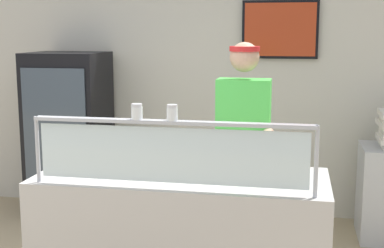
% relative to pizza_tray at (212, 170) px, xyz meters
% --- Properties ---
extents(shop_rear_unit, '(6.20, 0.13, 2.70)m').
position_rel_pizza_tray_xyz_m(shop_rear_unit, '(-0.17, 2.08, 0.39)').
color(shop_rear_unit, beige).
rests_on(shop_rear_unit, ground).
extents(serving_counter, '(1.80, 0.73, 0.95)m').
position_rel_pizza_tray_xyz_m(serving_counter, '(-0.18, -0.10, -0.49)').
color(serving_counter, '#BCB7B2').
rests_on(serving_counter, ground).
extents(sneeze_guard, '(1.63, 0.06, 0.40)m').
position_rel_pizza_tray_xyz_m(sneeze_guard, '(-0.18, -0.41, 0.24)').
color(sneeze_guard, '#B2B5BC').
rests_on(sneeze_guard, serving_counter).
extents(pizza_tray, '(0.41, 0.41, 0.04)m').
position_rel_pizza_tray_xyz_m(pizza_tray, '(0.00, 0.00, 0.00)').
color(pizza_tray, '#9EA0A8').
rests_on(pizza_tray, serving_counter).
extents(pizza_server, '(0.13, 0.29, 0.01)m').
position_rel_pizza_tray_xyz_m(pizza_server, '(-0.03, -0.02, 0.02)').
color(pizza_server, '#ADAFB7').
rests_on(pizza_server, pizza_tray).
extents(parmesan_shaker, '(0.06, 0.06, 0.09)m').
position_rel_pizza_tray_xyz_m(parmesan_shaker, '(-0.37, -0.41, 0.42)').
color(parmesan_shaker, white).
rests_on(parmesan_shaker, sneeze_guard).
extents(pepper_flake_shaker, '(0.06, 0.06, 0.09)m').
position_rel_pizza_tray_xyz_m(pepper_flake_shaker, '(-0.16, -0.41, 0.42)').
color(pepper_flake_shaker, white).
rests_on(pepper_flake_shaker, sneeze_guard).
extents(worker_figure, '(0.41, 0.50, 1.76)m').
position_rel_pizza_tray_xyz_m(worker_figure, '(0.14, 0.53, 0.04)').
color(worker_figure, '#23232D').
rests_on(worker_figure, ground).
extents(drink_fridge, '(0.72, 0.65, 1.63)m').
position_rel_pizza_tray_xyz_m(drink_fridge, '(-1.69, 1.64, -0.15)').
color(drink_fridge, black).
rests_on(drink_fridge, ground).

